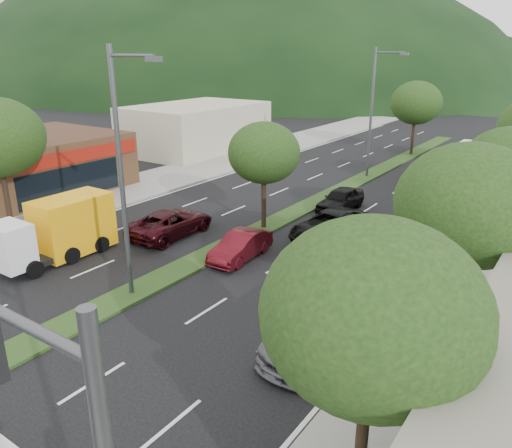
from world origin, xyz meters
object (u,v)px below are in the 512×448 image
Objects in this scene: car_queue_d at (331,226)px; car_queue_f at (422,175)px; streetlight_near at (124,166)px; car_queue_b at (318,333)px; car_queue_e at (445,165)px; car_queue_c at (241,246)px; motorhome at (464,171)px; tree_r_b at (469,206)px; box_truck at (61,231)px; tree_med_near at (264,153)px; streetlight_mid at (374,107)px; tree_r_a at (373,313)px; car_queue_a at (340,199)px; tree_r_c at (510,169)px; tree_med_far at (416,103)px; suv_maroon at (171,223)px; traffic_signal at (34,422)px.

car_queue_f is at bearing 94.29° from car_queue_d.
streetlight_near reaches higher than car_queue_b.
car_queue_c is at bearing -98.34° from car_queue_e.
tree_r_b is at bearing -77.79° from motorhome.
streetlight_near is 2.00× the size of car_queue_f.
car_queue_c is 0.68× the size of box_truck.
tree_med_near reaches higher than motorhome.
streetlight_mid is 26.08m from car_queue_b.
tree_r_a reaches higher than car_queue_a.
tree_med_far is at bearing 116.57° from tree_r_c.
tree_r_a is at bearing -67.87° from streetlight_mid.
streetlight_near and streetlight_mid have the same top height.
motorhome is (3.35, -1.61, 1.03)m from car_queue_f.
car_queue_b is 1.02× the size of car_queue_f.
suv_maroon is 0.62× the size of motorhome.
tree_r_b is at bearing 90.00° from tree_r_a.
tree_r_b is (2.97, 13.54, 0.39)m from traffic_signal.
box_truck is (-17.90, -3.12, -3.65)m from tree_r_b.
tree_med_far is 12.22m from car_queue_f.
streetlight_near reaches higher than tree_r_c.
tree_r_c is at bearing -148.65° from box_truck.
streetlight_mid is at bearing 104.33° from traffic_signal.
tree_r_c is 1.27× the size of car_queue_b.
tree_r_b is 34.18m from tree_med_far.
tree_med_far is at bearing 90.00° from tree_med_near.
streetlight_mid is (0.21, -11.00, 0.58)m from tree_med_far.
motorhome is at bearing 60.98° from tree_med_near.
tree_r_c is 0.65× the size of streetlight_mid.
car_queue_b is 14.36m from box_truck.
car_queue_a is 16.87m from box_truck.
car_queue_c is (-6.94, 5.00, -0.07)m from car_queue_b.
car_queue_e is 0.73× the size of car_queue_f.
traffic_signal is at bearing -72.86° from car_queue_a.
traffic_signal is at bearing -97.85° from tree_r_c.
car_queue_a is at bearing 159.38° from tree_r_c.
box_truck is (-2.29, -5.30, 0.65)m from suv_maroon.
tree_med_far is (-12.00, 24.00, 0.26)m from tree_r_c.
box_truck is (-6.11, -24.12, -4.20)m from streetlight_mid.
traffic_signal reaches higher than car_queue_b.
tree_r_c is at bearing 45.49° from streetlight_near.
streetlight_near is at bearing -106.00° from car_queue_c.
car_queue_a is 0.50× the size of motorhome.
tree_r_c is at bearing 27.55° from car_queue_c.
car_queue_f is 3.85m from motorhome.
car_queue_e is (-7.26, 18.40, -4.12)m from tree_r_c.
tree_r_c is 12.92m from motorhome.
motorhome reaches higher than suv_maroon.
car_queue_a is 14.90m from car_queue_e.
car_queue_d reaches higher than suv_maroon.
tree_med_far is 1.16× the size of box_truck.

